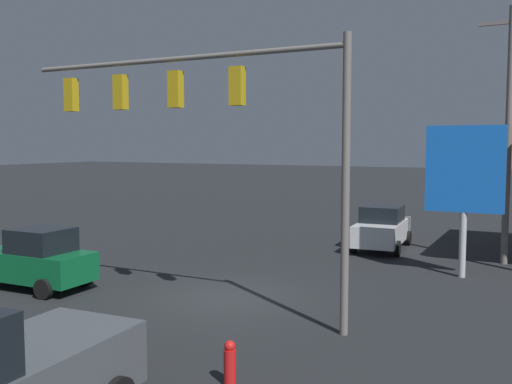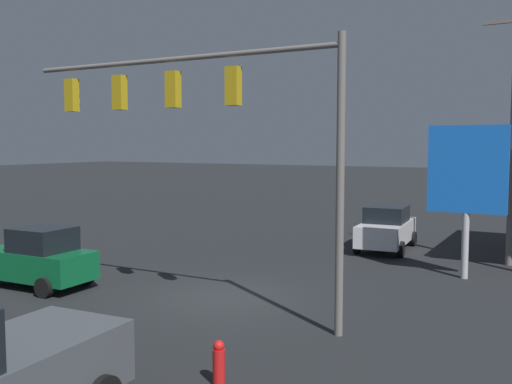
{
  "view_description": "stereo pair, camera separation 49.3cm",
  "coord_description": "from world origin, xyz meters",
  "px_view_note": "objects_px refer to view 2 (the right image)",
  "views": [
    {
      "loc": [
        -8.65,
        14.69,
        4.64
      ],
      "look_at": [
        0.0,
        -2.0,
        3.05
      ],
      "focal_mm": 40.0,
      "sensor_mm": 36.0,
      "label": 1
    },
    {
      "loc": [
        -9.08,
        14.46,
        4.64
      ],
      "look_at": [
        0.0,
        -2.0,
        3.05
      ],
      "focal_mm": 40.0,
      "sensor_mm": 36.0,
      "label": 2
    }
  ],
  "objects_px": {
    "traffic_signal_assembly": "(200,109)",
    "sedan_waiting": "(386,228)",
    "hatchback_crossing": "(38,258)",
    "fire_hydrant": "(219,363)",
    "price_sign": "(467,174)"
  },
  "relations": [
    {
      "from": "traffic_signal_assembly",
      "to": "hatchback_crossing",
      "type": "bearing_deg",
      "value": 2.8
    },
    {
      "from": "price_sign",
      "to": "sedan_waiting",
      "type": "height_order",
      "value": "price_sign"
    },
    {
      "from": "sedan_waiting",
      "to": "hatchback_crossing",
      "type": "distance_m",
      "value": 14.39
    },
    {
      "from": "traffic_signal_assembly",
      "to": "hatchback_crossing",
      "type": "distance_m",
      "value": 7.72
    },
    {
      "from": "traffic_signal_assembly",
      "to": "sedan_waiting",
      "type": "bearing_deg",
      "value": -98.98
    },
    {
      "from": "sedan_waiting",
      "to": "fire_hydrant",
      "type": "bearing_deg",
      "value": 0.56
    },
    {
      "from": "traffic_signal_assembly",
      "to": "fire_hydrant",
      "type": "distance_m",
      "value": 7.1
    },
    {
      "from": "hatchback_crossing",
      "to": "fire_hydrant",
      "type": "relative_size",
      "value": 4.38
    },
    {
      "from": "fire_hydrant",
      "to": "sedan_waiting",
      "type": "bearing_deg",
      "value": -85.63
    },
    {
      "from": "fire_hydrant",
      "to": "price_sign",
      "type": "bearing_deg",
      "value": -103.29
    },
    {
      "from": "traffic_signal_assembly",
      "to": "fire_hydrant",
      "type": "relative_size",
      "value": 11.43
    },
    {
      "from": "price_sign",
      "to": "sedan_waiting",
      "type": "relative_size",
      "value": 1.17
    },
    {
      "from": "traffic_signal_assembly",
      "to": "sedan_waiting",
      "type": "relative_size",
      "value": 2.23
    },
    {
      "from": "price_sign",
      "to": "fire_hydrant",
      "type": "distance_m",
      "value": 12.23
    },
    {
      "from": "traffic_signal_assembly",
      "to": "fire_hydrant",
      "type": "bearing_deg",
      "value": 128.21
    }
  ]
}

